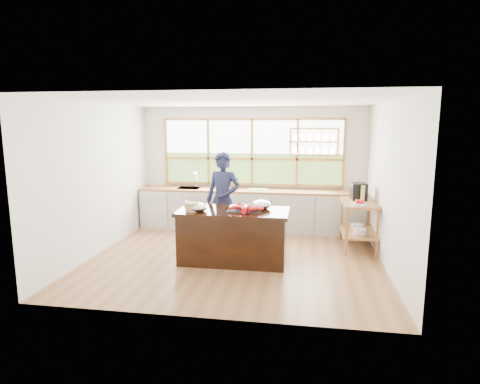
% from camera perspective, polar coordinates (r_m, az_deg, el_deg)
% --- Properties ---
extents(ground_plane, '(5.00, 5.00, 0.00)m').
position_cam_1_polar(ground_plane, '(7.15, -0.67, -9.31)').
color(ground_plane, '#906541').
extents(room_shell, '(5.02, 4.52, 2.71)m').
position_cam_1_polar(room_shell, '(7.29, 0.18, 5.15)').
color(room_shell, silver).
rests_on(room_shell, ground_plane).
extents(back_counter, '(4.90, 0.63, 0.90)m').
position_cam_1_polar(back_counter, '(8.88, 1.33, -2.48)').
color(back_counter, beige).
rests_on(back_counter, ground_plane).
extents(right_shelf_unit, '(0.62, 1.10, 0.90)m').
position_cam_1_polar(right_shelf_unit, '(7.82, 16.53, -3.46)').
color(right_shelf_unit, '#9B602C').
rests_on(right_shelf_unit, ground_plane).
extents(island, '(1.85, 0.90, 0.90)m').
position_cam_1_polar(island, '(6.83, -0.96, -6.25)').
color(island, black).
rests_on(island, ground_plane).
extents(cook, '(0.72, 0.54, 1.81)m').
position_cam_1_polar(cook, '(7.56, -2.43, -1.17)').
color(cook, '#181D39').
rests_on(cook, ground_plane).
extents(potted_plant, '(0.15, 0.11, 0.27)m').
position_cam_1_polar(potted_plant, '(8.88, -0.47, 1.33)').
color(potted_plant, slate).
rests_on(potted_plant, back_counter).
extents(cutting_board, '(0.41, 0.32, 0.01)m').
position_cam_1_polar(cutting_board, '(8.78, 2.55, 0.37)').
color(cutting_board, '#5DCE46').
rests_on(cutting_board, back_counter).
extents(espresso_machine, '(0.31, 0.33, 0.32)m').
position_cam_1_polar(espresso_machine, '(7.93, 16.50, 0.09)').
color(espresso_machine, black).
rests_on(espresso_machine, right_shelf_unit).
extents(wine_bottle, '(0.08, 0.08, 0.31)m').
position_cam_1_polar(wine_bottle, '(7.74, 17.06, -0.23)').
color(wine_bottle, '#A2A549').
rests_on(wine_bottle, right_shelf_unit).
extents(fruit_bowl, '(0.24, 0.24, 0.11)m').
position_cam_1_polar(fruit_bowl, '(7.36, 16.65, -1.57)').
color(fruit_bowl, silver).
rests_on(fruit_bowl, right_shelf_unit).
extents(slate_board, '(0.57, 0.43, 0.02)m').
position_cam_1_polar(slate_board, '(6.66, 0.60, -2.62)').
color(slate_board, black).
rests_on(slate_board, island).
extents(lobster_pile, '(0.52, 0.48, 0.08)m').
position_cam_1_polar(lobster_pile, '(6.62, 0.75, -2.27)').
color(lobster_pile, red).
rests_on(lobster_pile, slate_board).
extents(mixing_bowl_left, '(0.31, 0.31, 0.15)m').
position_cam_1_polar(mixing_bowl_left, '(6.66, -5.98, -2.18)').
color(mixing_bowl_left, '#B8B9BE').
rests_on(mixing_bowl_left, island).
extents(mixing_bowl_right, '(0.32, 0.32, 0.16)m').
position_cam_1_polar(mixing_bowl_right, '(6.84, 3.09, -1.81)').
color(mixing_bowl_right, '#B8B9BE').
rests_on(mixing_bowl_right, island).
extents(wine_glass, '(0.08, 0.08, 0.22)m').
position_cam_1_polar(wine_glass, '(6.38, 0.89, -1.77)').
color(wine_glass, white).
rests_on(wine_glass, island).
extents(wicker_basket, '(0.23, 0.23, 0.15)m').
position_cam_1_polar(wicker_basket, '(6.65, -6.83, -2.14)').
color(wicker_basket, tan).
rests_on(wicker_basket, island).
extents(parchment_roll, '(0.25, 0.28, 0.08)m').
position_cam_1_polar(parchment_roll, '(7.11, -7.22, -1.65)').
color(parchment_roll, white).
rests_on(parchment_roll, island).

